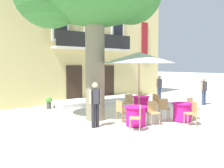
% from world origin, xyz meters
% --- Properties ---
extents(ground_plane, '(120.00, 120.00, 0.00)m').
position_xyz_m(ground_plane, '(0.00, 0.00, 0.00)').
color(ground_plane, silver).
extents(building_facade, '(13.00, 5.09, 7.50)m').
position_xyz_m(building_facade, '(-0.14, 6.99, 3.75)').
color(building_facade, '#DBC67F').
rests_on(building_facade, ground).
extents(entrance_step_platform, '(6.37, 2.01, 0.25)m').
position_xyz_m(entrance_step_platform, '(-0.14, 4.00, 0.12)').
color(entrance_step_platform, silver).
rests_on(entrance_step_platform, ground).
extents(cafe_table_near_tree, '(0.86, 0.86, 0.76)m').
position_xyz_m(cafe_table_near_tree, '(-2.83, -1.89, 0.39)').
color(cafe_table_near_tree, '#DB1984').
rests_on(cafe_table_near_tree, ground).
extents(cafe_chair_near_tree_0, '(0.57, 0.57, 0.91)m').
position_xyz_m(cafe_chair_near_tree_0, '(-3.32, -2.46, 0.53)').
color(cafe_chair_near_tree_0, tan).
rests_on(cafe_chair_near_tree_0, ground).
extents(cafe_chair_near_tree_1, '(0.53, 0.53, 0.91)m').
position_xyz_m(cafe_chair_near_tree_1, '(-2.11, -2.12, 0.53)').
color(cafe_chair_near_tree_1, tan).
rests_on(cafe_chair_near_tree_1, ground).
extents(cafe_chair_near_tree_2, '(0.40, 0.40, 0.91)m').
position_xyz_m(cafe_chair_near_tree_2, '(-2.91, -1.14, 0.53)').
color(cafe_chair_near_tree_2, tan).
rests_on(cafe_chair_near_tree_2, ground).
extents(cafe_table_middle, '(0.86, 0.86, 0.76)m').
position_xyz_m(cafe_table_middle, '(-0.41, 0.20, 0.39)').
color(cafe_table_middle, '#DB1984').
rests_on(cafe_table_middle, ground).
extents(cafe_chair_middle_0, '(0.51, 0.51, 0.91)m').
position_xyz_m(cafe_chair_middle_0, '(-1.14, 0.39, 0.53)').
color(cafe_chair_middle_0, tan).
rests_on(cafe_chair_middle_0, ground).
extents(cafe_chair_middle_1, '(0.45, 0.45, 0.91)m').
position_xyz_m(cafe_chair_middle_1, '(-0.23, -0.53, 0.53)').
color(cafe_chair_middle_1, tan).
rests_on(cafe_chair_middle_1, ground).
extents(cafe_chair_middle_2, '(0.55, 0.55, 0.91)m').
position_xyz_m(cafe_chair_middle_2, '(0.18, 0.67, 0.53)').
color(cafe_chair_middle_2, tan).
rests_on(cafe_chair_middle_2, ground).
extents(cafe_table_front, '(0.86, 0.86, 0.76)m').
position_xyz_m(cafe_table_front, '(-0.74, -2.49, 0.39)').
color(cafe_table_front, '#DB1984').
rests_on(cafe_table_front, ground).
extents(cafe_chair_front_0, '(0.55, 0.55, 0.91)m').
position_xyz_m(cafe_chair_front_0, '(-1.06, -3.17, 0.53)').
color(cafe_chair_front_0, tan).
rests_on(cafe_chair_front_0, ground).
extents(cafe_chair_front_1, '(0.41, 0.41, 0.91)m').
position_xyz_m(cafe_chair_front_1, '(0.01, -2.43, 0.53)').
color(cafe_chair_front_1, tan).
rests_on(cafe_chair_front_1, ground).
extents(cafe_chair_front_2, '(0.54, 0.54, 0.91)m').
position_xyz_m(cafe_chair_front_2, '(-1.14, -1.85, 0.53)').
color(cafe_chair_front_2, tan).
rests_on(cafe_chair_front_2, ground).
extents(cafe_umbrella, '(2.90, 2.90, 2.85)m').
position_xyz_m(cafe_umbrella, '(-2.13, -1.35, 2.61)').
color(cafe_umbrella, '#997A56').
rests_on(cafe_umbrella, ground).
extents(ground_planter_left, '(0.35, 0.35, 0.61)m').
position_xyz_m(ground_planter_left, '(-3.68, 3.85, 0.34)').
color(ground_planter_left, '#47423D').
rests_on(ground_planter_left, ground).
extents(pedestrian_near_entrance, '(0.53, 0.38, 1.64)m').
position_xyz_m(pedestrian_near_entrance, '(3.55, 2.43, 0.93)').
color(pedestrian_near_entrance, '#384260').
rests_on(pedestrian_near_entrance, ground).
extents(pedestrian_mid_plaza, '(0.53, 0.40, 1.61)m').
position_xyz_m(pedestrian_mid_plaza, '(3.86, -0.65, 0.91)').
color(pedestrian_mid_plaza, '#384260').
rests_on(pedestrian_mid_plaza, ground).
extents(pedestrian_by_tree, '(0.53, 0.40, 1.68)m').
position_xyz_m(pedestrian_by_tree, '(-4.15, -1.10, 0.95)').
color(pedestrian_by_tree, '#232328').
rests_on(pedestrian_by_tree, ground).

